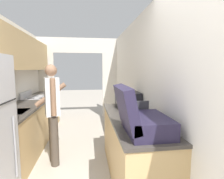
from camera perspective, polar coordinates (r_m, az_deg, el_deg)
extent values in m
cube|color=tan|center=(3.96, -27.79, 10.72)|extent=(0.32, 3.24, 0.69)
cube|color=white|center=(2.88, 11.11, 0.39)|extent=(0.06, 6.77, 2.50)
cube|color=white|center=(5.71, -21.50, 0.88)|extent=(0.65, 0.06, 2.05)
cube|color=white|center=(5.60, 0.21, 1.24)|extent=(0.65, 0.06, 2.05)
cube|color=white|center=(5.58, -11.05, 13.96)|extent=(2.78, 0.06, 0.45)
cube|color=tan|center=(3.43, -28.27, -13.33)|extent=(0.60, 1.82, 0.86)
cube|color=#3D3833|center=(3.30, -28.74, -6.00)|extent=(0.62, 1.83, 0.03)
cube|color=tan|center=(5.27, -20.69, -6.09)|extent=(0.60, 0.66, 0.86)
cube|color=#3D3833|center=(5.20, -20.88, -1.24)|extent=(0.62, 0.68, 0.03)
cube|color=#9EA3A8|center=(3.17, -29.69, -6.29)|extent=(0.42, 0.44, 0.00)
cube|color=tan|center=(2.64, 6.50, -18.71)|extent=(0.60, 1.88, 0.86)
cube|color=#3D3833|center=(2.48, 6.64, -9.28)|extent=(0.62, 1.91, 0.03)
cylinder|color=#99999E|center=(2.25, -29.03, -16.12)|extent=(0.02, 0.02, 0.68)
cube|color=#B7B7BC|center=(4.60, -22.54, -7.80)|extent=(0.62, 0.75, 0.90)
cube|color=black|center=(4.53, -18.66, -7.86)|extent=(0.01, 0.51, 0.27)
cylinder|color=#B7B7BC|center=(4.47, -18.51, -5.07)|extent=(0.02, 0.60, 0.02)
cube|color=#B7B7BC|center=(4.58, -26.34, -1.41)|extent=(0.04, 0.75, 0.14)
cylinder|color=#232328|center=(4.32, -21.77, -2.62)|extent=(0.16, 0.16, 0.01)
cylinder|color=#232328|center=(4.64, -20.79, -1.97)|extent=(0.16, 0.16, 0.01)
cylinder|color=#232328|center=(4.39, -24.92, -2.64)|extent=(0.16, 0.16, 0.01)
cylinder|color=#232328|center=(4.70, -23.74, -1.99)|extent=(0.16, 0.16, 0.01)
cylinder|color=#4C4238|center=(3.06, -18.27, -15.76)|extent=(0.16, 0.16, 0.81)
cylinder|color=#4C4238|center=(3.22, -18.70, -14.64)|extent=(0.16, 0.16, 0.81)
cube|color=white|center=(2.96, -19.00, -2.24)|extent=(0.27, 0.27, 0.61)
cylinder|color=#8C664C|center=(2.81, -18.65, -2.36)|extent=(0.10, 0.10, 0.58)
cylinder|color=#8C664C|center=(3.10, -19.35, -1.58)|extent=(0.52, 0.24, 0.40)
sphere|color=#8C664C|center=(2.92, -19.32, 5.89)|extent=(0.19, 0.19, 0.19)
cube|color=#231E38|center=(1.90, 11.28, -11.07)|extent=(0.42, 0.59, 0.18)
cube|color=#231E38|center=(1.79, 4.63, -5.71)|extent=(0.18, 0.59, 0.44)
cube|color=#2D2D33|center=(2.15, 8.64, -5.08)|extent=(0.25, 0.02, 0.10)
cube|color=black|center=(3.08, 5.23, -3.25)|extent=(0.39, 0.46, 0.26)
cube|color=black|center=(3.00, 1.75, -3.50)|extent=(0.01, 0.28, 0.18)
cube|color=#38383D|center=(3.20, 1.15, -2.86)|extent=(0.01, 0.09, 0.19)
cube|color=gold|center=(2.54, 6.98, -8.22)|extent=(0.21, 0.26, 0.02)
cube|color=black|center=(2.52, 7.51, -7.88)|extent=(0.21, 0.26, 0.02)
cube|color=#2D4C99|center=(2.52, 6.95, -7.25)|extent=(0.23, 0.25, 0.03)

